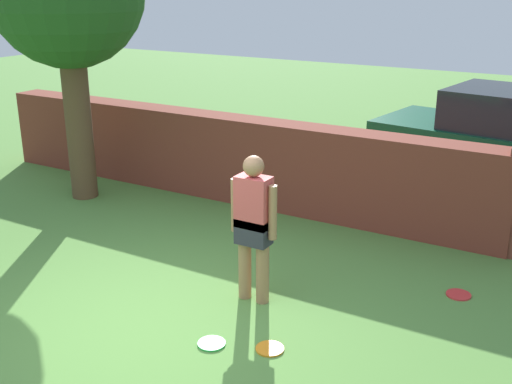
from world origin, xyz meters
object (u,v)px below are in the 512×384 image
object	(u,v)px
person	(254,222)
frisbee_orange	(270,349)
frisbee_green	(212,343)
frisbee_red	(459,295)

from	to	relation	value
person	frisbee_orange	size ratio (longest dim) A/B	6.00
person	frisbee_orange	xyz separation A→B (m)	(0.63, -0.77, -0.89)
person	frisbee_orange	world-z (taller)	person
frisbee_orange	frisbee_green	distance (m)	0.56
person	frisbee_orange	bearing A→B (deg)	-51.02
frisbee_red	frisbee_green	distance (m)	2.83
frisbee_red	frisbee_orange	bearing A→B (deg)	-123.15
person	frisbee_green	distance (m)	1.32
frisbee_orange	frisbee_green	xyz separation A→B (m)	(-0.52, -0.20, 0.00)
frisbee_green	frisbee_red	bearing A→B (deg)	50.18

